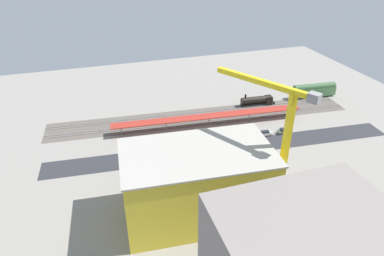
{
  "coord_description": "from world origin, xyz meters",
  "views": [
    {
      "loc": [
        38.31,
        88.85,
        60.23
      ],
      "look_at": [
        11.15,
        2.44,
        9.1
      ],
      "focal_mm": 32.15,
      "sensor_mm": 36.0,
      "label": 1
    }
  ],
  "objects_px": {
    "parked_car_5": "(179,148)",
    "street_tree_0": "(218,145)",
    "box_truck_2": "(155,174)",
    "locomotive": "(258,101)",
    "box_truck_0": "(147,178)",
    "parked_car_4": "(201,145)",
    "parked_car_0": "(284,131)",
    "box_truck_1": "(226,161)",
    "passenger_coach": "(314,90)",
    "street_tree_1": "(148,156)",
    "parked_car_2": "(244,137)",
    "street_tree_2": "(176,152)",
    "platform_canopy_near": "(209,116)",
    "parked_car_1": "(265,134)",
    "street_tree_3": "(175,152)",
    "construction_building": "(197,184)",
    "parked_car_3": "(224,140)",
    "parked_car_6": "(154,151)",
    "traffic_light": "(218,129)",
    "tower_crane": "(278,137)"
  },
  "relations": [
    {
      "from": "construction_building",
      "to": "tower_crane",
      "type": "relative_size",
      "value": 1.06
    },
    {
      "from": "parked_car_2",
      "to": "traffic_light",
      "type": "xyz_separation_m",
      "value": [
        9.12,
        -1.3,
        3.98
      ]
    },
    {
      "from": "parked_car_4",
      "to": "parked_car_5",
      "type": "bearing_deg",
      "value": -0.23
    },
    {
      "from": "parked_car_0",
      "to": "parked_car_4",
      "type": "relative_size",
      "value": 0.99
    },
    {
      "from": "construction_building",
      "to": "street_tree_1",
      "type": "bearing_deg",
      "value": -64.52
    },
    {
      "from": "passenger_coach",
      "to": "parked_car_3",
      "type": "relative_size",
      "value": 4.41
    },
    {
      "from": "street_tree_2",
      "to": "parked_car_1",
      "type": "bearing_deg",
      "value": -166.77
    },
    {
      "from": "parked_car_0",
      "to": "locomotive",
      "type": "bearing_deg",
      "value": -94.67
    },
    {
      "from": "parked_car_4",
      "to": "parked_car_0",
      "type": "bearing_deg",
      "value": 179.19
    },
    {
      "from": "parked_car_4",
      "to": "parked_car_5",
      "type": "height_order",
      "value": "parked_car_4"
    },
    {
      "from": "locomotive",
      "to": "box_truck_1",
      "type": "distance_m",
      "value": 45.33
    },
    {
      "from": "platform_canopy_near",
      "to": "street_tree_0",
      "type": "xyz_separation_m",
      "value": [
        4.92,
        21.19,
        1.5
      ]
    },
    {
      "from": "parked_car_5",
      "to": "box_truck_2",
      "type": "relative_size",
      "value": 0.56
    },
    {
      "from": "parked_car_4",
      "to": "street_tree_1",
      "type": "height_order",
      "value": "street_tree_1"
    },
    {
      "from": "parked_car_3",
      "to": "street_tree_2",
      "type": "relative_size",
      "value": 0.61
    },
    {
      "from": "parked_car_3",
      "to": "street_tree_1",
      "type": "bearing_deg",
      "value": 16.82
    },
    {
      "from": "parked_car_1",
      "to": "parked_car_2",
      "type": "distance_m",
      "value": 7.82
    },
    {
      "from": "locomotive",
      "to": "box_truck_0",
      "type": "distance_m",
      "value": 63.35
    },
    {
      "from": "parked_car_6",
      "to": "parked_car_3",
      "type": "bearing_deg",
      "value": 179.08
    },
    {
      "from": "parked_car_2",
      "to": "parked_car_4",
      "type": "distance_m",
      "value": 15.2
    },
    {
      "from": "locomotive",
      "to": "parked_car_4",
      "type": "distance_m",
      "value": 39.15
    },
    {
      "from": "parked_car_6",
      "to": "construction_building",
      "type": "relative_size",
      "value": 0.13
    },
    {
      "from": "parked_car_0",
      "to": "street_tree_3",
      "type": "relative_size",
      "value": 0.54
    },
    {
      "from": "parked_car_4",
      "to": "street_tree_1",
      "type": "relative_size",
      "value": 0.55
    },
    {
      "from": "passenger_coach",
      "to": "parked_car_4",
      "type": "xyz_separation_m",
      "value": [
        57.68,
        22.78,
        -2.44
      ]
    },
    {
      "from": "parked_car_0",
      "to": "construction_building",
      "type": "height_order",
      "value": "construction_building"
    },
    {
      "from": "locomotive",
      "to": "tower_crane",
      "type": "height_order",
      "value": "tower_crane"
    },
    {
      "from": "construction_building",
      "to": "passenger_coach",
      "type": "bearing_deg",
      "value": -138.72
    },
    {
      "from": "parked_car_1",
      "to": "traffic_light",
      "type": "distance_m",
      "value": 17.44
    },
    {
      "from": "traffic_light",
      "to": "parked_car_2",
      "type": "bearing_deg",
      "value": 171.89
    },
    {
      "from": "box_truck_2",
      "to": "box_truck_0",
      "type": "bearing_deg",
      "value": 18.71
    },
    {
      "from": "passenger_coach",
      "to": "parked_car_0",
      "type": "relative_size",
      "value": 4.41
    },
    {
      "from": "platform_canopy_near",
      "to": "box_truck_1",
      "type": "xyz_separation_m",
      "value": [
        3.72,
        25.14,
        -1.97
      ]
    },
    {
      "from": "parked_car_4",
      "to": "street_tree_2",
      "type": "bearing_deg",
      "value": 36.21
    },
    {
      "from": "parked_car_2",
      "to": "street_tree_2",
      "type": "xyz_separation_m",
      "value": [
        25.87,
        8.11,
        4.35
      ]
    },
    {
      "from": "platform_canopy_near",
      "to": "passenger_coach",
      "type": "relative_size",
      "value": 3.56
    },
    {
      "from": "box_truck_1",
      "to": "box_truck_2",
      "type": "xyz_separation_m",
      "value": [
        21.27,
        -0.14,
        -0.09
      ]
    },
    {
      "from": "parked_car_0",
      "to": "tower_crane",
      "type": "height_order",
      "value": "tower_crane"
    },
    {
      "from": "construction_building",
      "to": "street_tree_1",
      "type": "xyz_separation_m",
      "value": [
        7.88,
        -20.61,
        -3.63
      ]
    },
    {
      "from": "parked_car_1",
      "to": "tower_crane",
      "type": "bearing_deg",
      "value": 64.07
    },
    {
      "from": "passenger_coach",
      "to": "street_tree_1",
      "type": "xyz_separation_m",
      "value": [
        76.42,
        30.52,
        1.94
      ]
    },
    {
      "from": "platform_canopy_near",
      "to": "box_truck_2",
      "type": "height_order",
      "value": "platform_canopy_near"
    },
    {
      "from": "parked_car_5",
      "to": "street_tree_0",
      "type": "distance_m",
      "value": 13.76
    },
    {
      "from": "locomotive",
      "to": "street_tree_1",
      "type": "bearing_deg",
      "value": 31.12
    },
    {
      "from": "street_tree_3",
      "to": "street_tree_1",
      "type": "bearing_deg",
      "value": -3.58
    },
    {
      "from": "box_truck_1",
      "to": "box_truck_0",
      "type": "bearing_deg",
      "value": 1.64
    },
    {
      "from": "street_tree_0",
      "to": "street_tree_1",
      "type": "height_order",
      "value": "street_tree_1"
    },
    {
      "from": "parked_car_4",
      "to": "box_truck_0",
      "type": "height_order",
      "value": "box_truck_0"
    },
    {
      "from": "parked_car_2",
      "to": "parked_car_3",
      "type": "relative_size",
      "value": 1.05
    },
    {
      "from": "street_tree_2",
      "to": "box_truck_0",
      "type": "bearing_deg",
      "value": 28.93
    }
  ]
}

